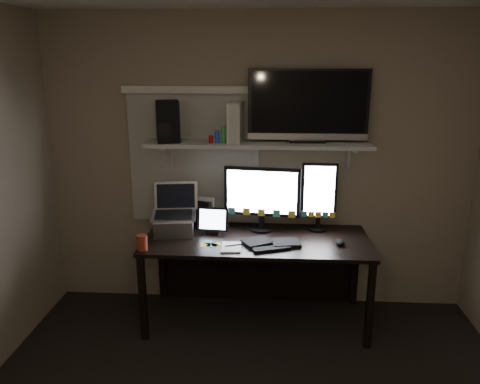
# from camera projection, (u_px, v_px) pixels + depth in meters

# --- Properties ---
(back_wall) EXTENTS (3.60, 0.00, 3.60)m
(back_wall) POSITION_uv_depth(u_px,v_px,m) (258.00, 165.00, 3.97)
(back_wall) COLOR #7D6C59
(back_wall) RESTS_ON floor
(window_blinds) EXTENTS (1.10, 0.02, 1.10)m
(window_blinds) POSITION_uv_depth(u_px,v_px,m) (194.00, 159.00, 3.98)
(window_blinds) COLOR #B0AA9E
(window_blinds) RESTS_ON back_wall
(desk) EXTENTS (1.80, 0.75, 0.73)m
(desk) POSITION_uv_depth(u_px,v_px,m) (257.00, 253.00, 3.92)
(desk) COLOR black
(desk) RESTS_ON floor
(wall_shelf) EXTENTS (1.80, 0.35, 0.03)m
(wall_shelf) POSITION_uv_depth(u_px,v_px,m) (258.00, 144.00, 3.75)
(wall_shelf) COLOR #A9AAA5
(wall_shelf) RESTS_ON back_wall
(monitor_landscape) EXTENTS (0.64, 0.14, 0.55)m
(monitor_landscape) POSITION_uv_depth(u_px,v_px,m) (262.00, 198.00, 3.88)
(monitor_landscape) COLOR black
(monitor_landscape) RESTS_ON desk
(monitor_portrait) EXTENTS (0.29, 0.06, 0.58)m
(monitor_portrait) POSITION_uv_depth(u_px,v_px,m) (319.00, 196.00, 3.88)
(monitor_portrait) COLOR black
(monitor_portrait) RESTS_ON desk
(keyboard) EXTENTS (0.48, 0.32, 0.03)m
(keyboard) POSITION_uv_depth(u_px,v_px,m) (272.00, 243.00, 3.63)
(keyboard) COLOR black
(keyboard) RESTS_ON desk
(mouse) EXTENTS (0.09, 0.12, 0.04)m
(mouse) POSITION_uv_depth(u_px,v_px,m) (340.00, 242.00, 3.63)
(mouse) COLOR black
(mouse) RESTS_ON desk
(notepad) EXTENTS (0.16, 0.22, 0.01)m
(notepad) POSITION_uv_depth(u_px,v_px,m) (231.00, 247.00, 3.57)
(notepad) COLOR silver
(notepad) RESTS_ON desk
(tablet) EXTENTS (0.27, 0.13, 0.22)m
(tablet) POSITION_uv_depth(u_px,v_px,m) (213.00, 221.00, 3.84)
(tablet) COLOR black
(tablet) RESTS_ON desk
(file_sorter) EXTENTS (0.21, 0.15, 0.25)m
(file_sorter) POSITION_uv_depth(u_px,v_px,m) (201.00, 212.00, 4.02)
(file_sorter) COLOR black
(file_sorter) RESTS_ON desk
(laptop) EXTENTS (0.39, 0.34, 0.40)m
(laptop) POSITION_uv_depth(u_px,v_px,m) (173.00, 211.00, 3.80)
(laptop) COLOR #A2A2A7
(laptop) RESTS_ON desk
(cup) EXTENTS (0.10, 0.10, 0.12)m
(cup) POSITION_uv_depth(u_px,v_px,m) (142.00, 243.00, 3.52)
(cup) COLOR maroon
(cup) RESTS_ON desk
(sticky_notes) EXTENTS (0.37, 0.30, 0.00)m
(sticky_notes) POSITION_uv_depth(u_px,v_px,m) (205.00, 242.00, 3.68)
(sticky_notes) COLOR yellow
(sticky_notes) RESTS_ON desk
(tv) EXTENTS (0.95, 0.18, 0.57)m
(tv) POSITION_uv_depth(u_px,v_px,m) (308.00, 106.00, 3.68)
(tv) COLOR black
(tv) RESTS_ON wall_shelf
(game_console) EXTENTS (0.12, 0.27, 0.31)m
(game_console) POSITION_uv_depth(u_px,v_px,m) (236.00, 122.00, 3.72)
(game_console) COLOR beige
(game_console) RESTS_ON wall_shelf
(speaker) EXTENTS (0.23, 0.26, 0.33)m
(speaker) POSITION_uv_depth(u_px,v_px,m) (168.00, 121.00, 3.71)
(speaker) COLOR black
(speaker) RESTS_ON wall_shelf
(bottles) EXTENTS (0.22, 0.09, 0.14)m
(bottles) POSITION_uv_depth(u_px,v_px,m) (217.00, 134.00, 3.67)
(bottles) COLOR #A50F0C
(bottles) RESTS_ON wall_shelf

